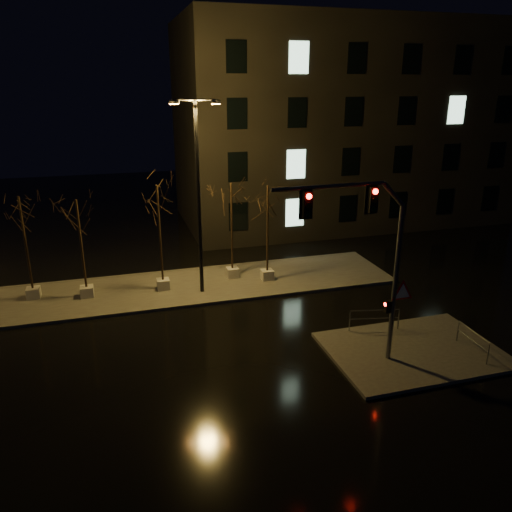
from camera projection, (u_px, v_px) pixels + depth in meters
name	position (u px, v px, depth m)	size (l,w,h in m)	color
ground	(218.00, 338.00, 21.94)	(90.00, 90.00, 0.00)	black
median	(195.00, 286.00, 27.35)	(22.00, 5.00, 0.15)	#423F3B
sidewalk_corner	(413.00, 350.00, 20.73)	(7.00, 5.00, 0.15)	#423F3B
building	(341.00, 124.00, 39.51)	(25.00, 12.00, 15.00)	black
tree_0	(22.00, 220.00, 24.29)	(1.80, 1.80, 5.46)	#AEAAA3
tree_1	(79.00, 222.00, 24.51)	(1.80, 1.80, 5.25)	#AEAAA3
tree_2	(158.00, 209.00, 25.31)	(1.80, 1.80, 5.78)	#AEAAA3
tree_3	(231.00, 205.00, 27.02)	(1.80, 1.80, 5.53)	#AEAAA3
tree_4	(268.00, 207.00, 26.70)	(1.80, 1.80, 5.48)	#AEAAA3
traffic_signal_mast	(371.00, 249.00, 18.14)	(5.91, 0.32, 7.21)	#57595E
streetlight_main	(198.00, 186.00, 24.62)	(2.42, 0.83, 9.75)	black
guard_rail_a	(374.00, 317.00, 22.11)	(2.22, 0.50, 0.98)	#57595E
guard_rail_b	(473.00, 339.00, 20.27)	(0.15, 2.00, 0.95)	#57595E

